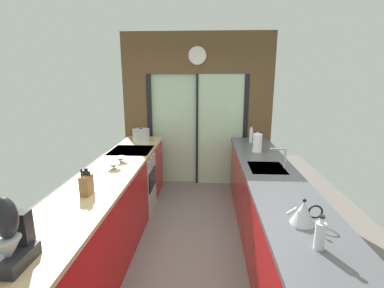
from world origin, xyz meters
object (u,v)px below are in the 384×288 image
soap_bottle_near (320,235)px  soap_bottle_far (251,135)px  knife_block (86,185)px  stock_pot (141,135)px  mixing_bowl_near (113,166)px  paper_towel_roll (257,143)px  mixing_bowl_far (120,159)px  stand_mixer (11,240)px  oven_range (133,180)px  kettle (304,213)px

soap_bottle_near → soap_bottle_far: soap_bottle_far is taller
knife_block → soap_bottle_far: soap_bottle_far is taller
stock_pot → soap_bottle_near: stock_pot is taller
mixing_bowl_near → paper_towel_roll: paper_towel_roll is taller
knife_block → paper_towel_roll: size_ratio=0.87×
mixing_bowl_far → stock_pot: bearing=90.0°
stand_mixer → stock_pot: stand_mixer is taller
oven_range → stand_mixer: (0.02, -2.55, 0.63)m
oven_range → mixing_bowl_near: mixing_bowl_near is taller
kettle → soap_bottle_near: bearing=-90.3°
stock_pot → stand_mixer: bearing=-90.0°
soap_bottle_far → paper_towel_roll: (0.00, -0.60, 0.01)m
stand_mixer → soap_bottle_near: stand_mixer is taller
knife_block → stock_pot: 2.12m
knife_block → kettle: size_ratio=0.97×
oven_range → mixing_bowl_far: (0.02, -0.58, 0.50)m
soap_bottle_near → paper_towel_roll: (-0.00, 2.30, 0.03)m
kettle → mixing_bowl_far: bearing=141.7°
mixing_bowl_near → knife_block: bearing=-90.0°
oven_range → stock_pot: bearing=88.1°
soap_bottle_far → kettle: bearing=-90.0°
stand_mixer → kettle: (1.78, 0.57, -0.08)m
mixing_bowl_far → kettle: kettle is taller
mixing_bowl_far → paper_towel_roll: size_ratio=0.53×
oven_range → knife_block: knife_block is taller
paper_towel_roll → oven_range: bearing=-179.8°
mixing_bowl_near → stand_mixer: size_ratio=0.36×
mixing_bowl_far → kettle: 2.27m
stock_pot → soap_bottle_far: soap_bottle_far is taller
knife_block → mixing_bowl_near: bearing=90.0°
stand_mixer → soap_bottle_far: bearing=60.6°
mixing_bowl_far → kettle: bearing=-38.3°
stock_pot → kettle: stock_pot is taller
kettle → soap_bottle_near: size_ratio=1.16×
soap_bottle_far → paper_towel_roll: bearing=-90.0°
knife_block → stand_mixer: size_ratio=0.60×
stand_mixer → kettle: size_ratio=1.62×
mixing_bowl_far → soap_bottle_near: size_ratio=0.68×
paper_towel_roll → kettle: bearing=-89.9°
mixing_bowl_far → stock_pot: 1.13m
soap_bottle_far → knife_block: bearing=-129.3°
knife_block → stand_mixer: (0.00, -0.98, 0.07)m
stand_mixer → kettle: stand_mixer is taller
soap_bottle_near → soap_bottle_far: 2.89m
oven_range → stock_pot: size_ratio=3.35×
paper_towel_roll → mixing_bowl_near: bearing=-154.6°
soap_bottle_near → mixing_bowl_far: bearing=136.0°
oven_range → stand_mixer: bearing=-89.6°
stock_pot → soap_bottle_near: (1.78, -2.84, -0.01)m
mixing_bowl_far → knife_block: size_ratio=0.61×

